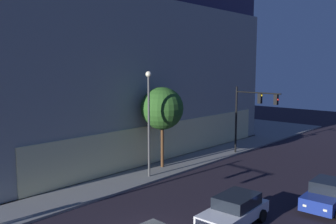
{
  "coord_description": "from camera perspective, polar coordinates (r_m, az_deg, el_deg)",
  "views": [
    {
      "loc": [
        -11.3,
        -11.65,
        8.27
      ],
      "look_at": [
        7.39,
        5.38,
        5.16
      ],
      "focal_mm": 39.09,
      "sensor_mm": 36.0,
      "label": 1
    }
  ],
  "objects": [
    {
      "name": "street_lamp_sidewalk",
      "position": [
        26.84,
        -3.02,
        0.17
      ],
      "size": [
        0.44,
        0.44,
        7.83
      ],
      "color": "#515151",
      "rests_on": "sidewalk_corner"
    },
    {
      "name": "modern_building",
      "position": [
        43.63,
        -14.99,
        6.92
      ],
      "size": [
        31.08,
        30.86,
        16.92
      ],
      "color": "#4C4C51",
      "rests_on": "ground"
    },
    {
      "name": "car_blue",
      "position": [
        23.85,
        23.52,
        -11.75
      ],
      "size": [
        4.15,
        2.2,
        1.67
      ],
      "color": "navy",
      "rests_on": "ground"
    },
    {
      "name": "car_white",
      "position": [
        20.15,
        10.32,
        -14.78
      ],
      "size": [
        4.57,
        2.28,
        1.58
      ],
      "color": "silver",
      "rests_on": "ground"
    },
    {
      "name": "sidewalk_tree",
      "position": [
        29.4,
        -0.9,
        0.54
      ],
      "size": [
        3.44,
        3.44,
        6.55
      ],
      "color": "#55361E",
      "rests_on": "sidewalk_corner"
    },
    {
      "name": "traffic_light_far_corner",
      "position": [
        34.28,
        12.97,
        0.68
      ],
      "size": [
        0.45,
        4.62,
        6.3
      ],
      "color": "black",
      "rests_on": "sidewalk_corner"
    }
  ]
}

